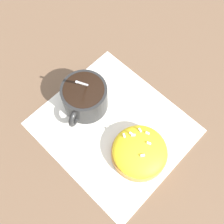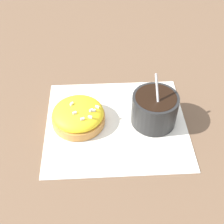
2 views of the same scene
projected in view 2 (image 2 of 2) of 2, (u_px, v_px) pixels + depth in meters
name	position (u px, v px, depth m)	size (l,w,h in m)	color
ground_plane	(116.00, 124.00, 0.58)	(3.00, 3.00, 0.00)	brown
paper_napkin	(116.00, 123.00, 0.58)	(0.27, 0.24, 0.00)	white
coffee_cup	(155.00, 109.00, 0.56)	(0.08, 0.11, 0.10)	black
frosted_pastry	(78.00, 115.00, 0.57)	(0.10, 0.10, 0.04)	#C18442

